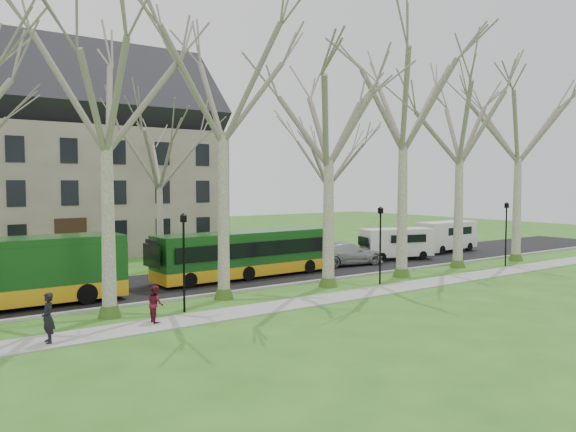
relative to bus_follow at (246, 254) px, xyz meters
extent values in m
plane|color=#32641C|center=(-0.82, -5.03, -1.48)|extent=(120.00, 120.00, 0.00)
cube|color=gray|center=(-0.82, -7.53, -1.45)|extent=(70.00, 2.00, 0.06)
cube|color=black|center=(-0.82, 0.47, -1.45)|extent=(80.00, 8.00, 0.06)
cube|color=#A5A39E|center=(-0.82, -3.53, -1.41)|extent=(80.00, 0.25, 0.14)
cube|color=slate|center=(-6.82, 18.97, 3.52)|extent=(26.00, 12.00, 10.00)
cylinder|color=black|center=(-6.82, -6.03, 0.52)|extent=(0.10, 0.10, 4.00)
cube|color=black|center=(-6.82, -6.03, 2.67)|extent=(0.22, 0.22, 0.30)
cylinder|color=black|center=(5.18, -6.03, 0.52)|extent=(0.10, 0.10, 4.00)
cube|color=black|center=(5.18, -6.03, 2.67)|extent=(0.22, 0.22, 0.30)
cylinder|color=black|center=(17.18, -6.03, 0.52)|extent=(0.10, 0.10, 4.00)
cube|color=black|center=(17.18, -6.03, 2.67)|extent=(0.22, 0.22, 0.30)
ellipsoid|color=#195A1B|center=(-10.82, 6.97, -0.48)|extent=(2.60, 2.60, 2.00)
ellipsoid|color=#195A1B|center=(3.18, 6.97, -0.48)|extent=(2.60, 2.60, 2.00)
ellipsoid|color=#195A1B|center=(9.18, 6.97, -0.48)|extent=(2.60, 2.60, 2.00)
ellipsoid|color=#195A1B|center=(1.18, 12.97, -0.48)|extent=(2.60, 2.60, 2.00)
imported|color=#A7A7AB|center=(8.23, 0.35, -0.63)|extent=(5.70, 2.96, 1.58)
imported|color=black|center=(-12.85, -7.79, -0.53)|extent=(0.46, 0.67, 1.79)
imported|color=maroon|center=(-8.62, -7.18, -0.67)|extent=(0.60, 0.76, 1.51)
camera|label=1|loc=(-17.24, -28.67, 4.24)|focal=35.00mm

